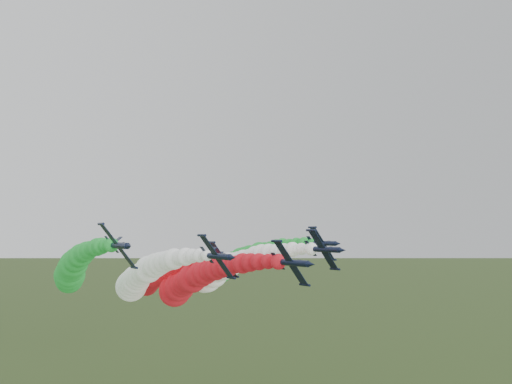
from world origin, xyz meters
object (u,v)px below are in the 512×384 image
Objects in this scene: jet_lead at (191,281)px; jet_trail at (159,275)px; jet_inner_right at (222,270)px; jet_outer_left at (73,269)px; jet_inner_left at (141,277)px; jet_outer_right at (235,263)px.

jet_trail is at bearing 84.55° from jet_lead.
jet_inner_right is 19.31m from jet_trail.
jet_outer_left is 24.42m from jet_trail.
jet_trail is (23.29, 6.78, -2.81)m from jet_outer_left.
jet_outer_left is (-21.16, 15.52, 2.61)m from jet_lead.
jet_inner_left is 14.91m from jet_outer_left.
jet_inner_right is 1.00× the size of jet_outer_left.
jet_inner_left reaches higher than jet_trail.
jet_inner_right is 1.00× the size of jet_trail.
jet_inner_left is 16.41m from jet_trail.
jet_outer_right is at bearing 16.11° from jet_inner_left.
jet_outer_right is at bearing 38.62° from jet_lead.
jet_lead is 12.10m from jet_inner_left.
jet_lead is 12.12m from jet_inner_right.
jet_inner_right is 17.38m from jet_outer_right.
jet_inner_right reaches higher than jet_trail.
jet_trail is (9.90, 13.05, -0.86)m from jet_inner_left.
jet_outer_right reaches higher than jet_inner_right.
jet_inner_right is 1.00× the size of jet_outer_right.
jet_outer_left is at bearing -176.74° from jet_outer_right.
jet_inner_left reaches higher than jet_lead.
jet_outer_right is at bearing 3.26° from jet_outer_left.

